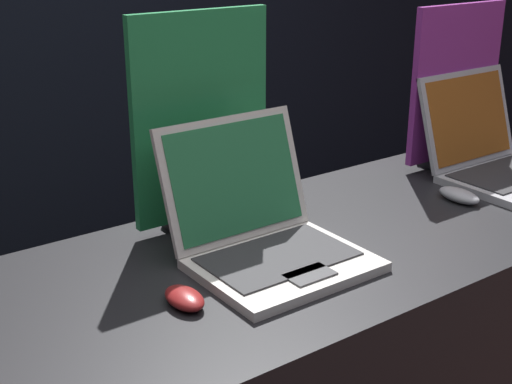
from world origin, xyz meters
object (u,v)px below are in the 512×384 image
Objects in this scene: mouse_middle at (184,298)px; mouse_back at (459,195)px; laptop_back at (496,155)px; promo_stand_back at (455,90)px; promo_stand_middle at (202,126)px; laptop_middle at (264,230)px.

mouse_back is (0.82, 0.05, 0.00)m from mouse_middle.
mouse_back is at bearing -163.82° from laptop_back.
promo_stand_back reaches higher than laptop_back.
mouse_middle is 0.44m from promo_stand_middle.
laptop_middle is at bearing 17.64° from mouse_middle.
laptop_middle is 0.25m from mouse_middle.
laptop_middle is 0.85m from promo_stand_back.
mouse_back is at bearing -2.64° from laptop_middle.
promo_stand_back is (1.05, 0.27, 0.20)m from mouse_middle.
promo_stand_back is at bearing -2.56° from promo_stand_middle.
promo_stand_back reaches higher than mouse_middle.
promo_stand_middle is at bearing 177.44° from promo_stand_back.
promo_stand_middle is at bearing 166.64° from laptop_back.
laptop_middle is 0.79× the size of promo_stand_back.
mouse_middle is at bearing -173.83° from laptop_back.
mouse_middle is 0.22× the size of promo_stand_back.
promo_stand_back reaches higher than laptop_middle.
laptop_middle is 0.74× the size of promo_stand_middle.
mouse_back is 0.38m from promo_stand_back.
laptop_back reaches higher than mouse_middle.
laptop_middle is 3.56× the size of mouse_middle.
mouse_middle is 0.83m from mouse_back.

